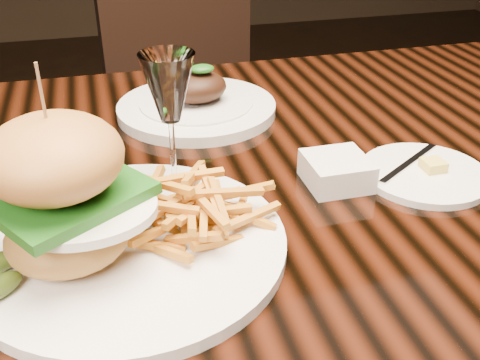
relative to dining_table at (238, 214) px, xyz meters
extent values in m
cube|color=black|center=(0.00, 0.00, 0.06)|extent=(1.60, 0.90, 0.04)
cube|color=black|center=(0.74, 0.39, -0.32)|extent=(0.06, 0.06, 0.71)
cylinder|color=white|center=(-0.16, -0.15, 0.08)|extent=(0.34, 0.34, 0.01)
ellipsoid|color=olive|center=(-0.22, -0.17, 0.12)|extent=(0.13, 0.13, 0.06)
ellipsoid|color=silver|center=(-0.20, -0.18, 0.15)|extent=(0.14, 0.11, 0.01)
ellipsoid|color=#FCA50D|center=(-0.17, -0.18, 0.16)|extent=(0.03, 0.03, 0.01)
cube|color=#1F701C|center=(-0.22, -0.17, 0.16)|extent=(0.19, 0.19, 0.01)
ellipsoid|color=#A2652C|center=(-0.22, -0.17, 0.21)|extent=(0.13, 0.13, 0.08)
cylinder|color=olive|center=(-0.22, -0.17, 0.25)|extent=(0.00, 0.00, 0.10)
cylinder|color=white|center=(0.24, -0.09, 0.08)|extent=(0.17, 0.17, 0.01)
cube|color=#E2C649|center=(0.25, -0.09, 0.09)|extent=(0.03, 0.03, 0.01)
cube|color=silver|center=(0.23, -0.07, 0.09)|extent=(0.13, 0.09, 0.00)
cube|color=white|center=(0.12, -0.07, 0.10)|extent=(0.08, 0.08, 0.04)
cylinder|color=white|center=(-0.09, -0.03, 0.08)|extent=(0.06, 0.06, 0.00)
cylinder|color=white|center=(-0.09, -0.03, 0.13)|extent=(0.01, 0.01, 0.09)
cone|color=white|center=(-0.09, -0.03, 0.22)|extent=(0.07, 0.07, 0.08)
cylinder|color=white|center=(-0.02, 0.21, 0.09)|extent=(0.27, 0.27, 0.02)
cylinder|color=white|center=(-0.02, 0.21, 0.09)|extent=(0.19, 0.19, 0.02)
ellipsoid|color=black|center=(-0.02, 0.21, 0.12)|extent=(0.10, 0.09, 0.05)
ellipsoid|color=#1F701C|center=(-0.01, 0.20, 0.16)|extent=(0.04, 0.03, 0.01)
cube|color=black|center=(0.11, 0.80, -0.22)|extent=(0.53, 0.53, 0.06)
cube|color=black|center=(0.08, 1.01, 0.03)|extent=(0.46, 0.12, 0.50)
cylinder|color=black|center=(-0.05, 0.58, -0.45)|extent=(0.04, 0.04, 0.45)
cylinder|color=black|center=(0.33, 0.64, -0.45)|extent=(0.04, 0.04, 0.45)
cylinder|color=black|center=(-0.11, 0.96, -0.45)|extent=(0.04, 0.04, 0.45)
cylinder|color=black|center=(0.27, 1.02, -0.45)|extent=(0.04, 0.04, 0.45)
camera|label=1|loc=(-0.17, -0.66, 0.46)|focal=42.00mm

